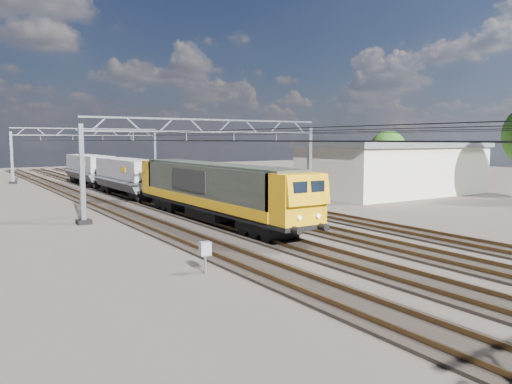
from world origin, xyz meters
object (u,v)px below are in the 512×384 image
catenary_gantry_mid (211,162)px  hopper_wagon_lead (128,174)px  catenary_gantry_far (89,152)px  industrial_shed (392,167)px  locomotive (213,188)px  trackside_cabinet (205,249)px  hopper_wagon_mid (90,167)px  tree_far (391,150)px

catenary_gantry_mid → hopper_wagon_lead: catenary_gantry_mid is taller
catenary_gantry_far → industrial_shed: (22.00, -34.00, -1.18)m
hopper_wagon_lead → industrial_shed: industrial_shed is taller
locomotive → hopper_wagon_lead: 17.70m
trackside_cabinet → industrial_shed: size_ratio=0.07×
hopper_wagon_lead → hopper_wagon_mid: 14.20m
catenary_gantry_mid → tree_far: catenary_gantry_mid is taller
catenary_gantry_mid → tree_far: bearing=17.9°
catenary_gantry_mid → industrial_shed: bearing=5.2°
trackside_cabinet → catenary_gantry_mid: bearing=67.3°
hopper_wagon_lead → hopper_wagon_mid: same height
catenary_gantry_far → locomotive: size_ratio=0.94×
catenary_gantry_far → hopper_wagon_mid: (-2.00, -8.26, -1.67)m
hopper_wagon_mid → catenary_gantry_mid: bearing=-85.9°
industrial_shed → tree_far: (8.32, 7.79, 1.53)m
catenary_gantry_mid → trackside_cabinet: size_ratio=14.60×
catenary_gantry_mid → locomotive: bearing=-115.7°
tree_far → hopper_wagon_mid: bearing=150.9°
catenary_gantry_far → industrial_shed: bearing=-57.1°
hopper_wagon_lead → tree_far: (32.32, -3.76, 2.02)m
hopper_wagon_mid → catenary_gantry_far: bearing=76.4°
catenary_gantry_mid → trackside_cabinet: catenary_gantry_mid is taller
catenary_gantry_mid → hopper_wagon_mid: 27.87m
hopper_wagon_mid → tree_far: (32.32, -17.96, 2.02)m
trackside_cabinet → tree_far: size_ratio=0.20×
locomotive → tree_far: tree_far is taller
catenary_gantry_far → hopper_wagon_lead: bearing=-95.1°
trackside_cabinet → tree_far: 46.22m
catenary_gantry_mid → trackside_cabinet: (-8.31, -15.38, -2.86)m
hopper_wagon_lead → hopper_wagon_mid: size_ratio=1.00×
hopper_wagon_lead → trackside_cabinet: 29.63m
locomotive → hopper_wagon_lead: size_ratio=1.62×
locomotive → tree_far: (32.32, 13.94, 1.93)m
hopper_wagon_mid → tree_far: tree_far is taller
locomotive → hopper_wagon_mid: size_ratio=1.62×
locomotive → hopper_wagon_lead: locomotive is taller
catenary_gantry_mid → industrial_shed: 22.12m
industrial_shed → catenary_gantry_far: bearing=122.9°
trackside_cabinet → locomotive: bearing=66.3°
locomotive → industrial_shed: 24.78m
locomotive → hopper_wagon_mid: (-0.00, 31.90, -0.09)m
catenary_gantry_mid → hopper_wagon_lead: size_ratio=1.53×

